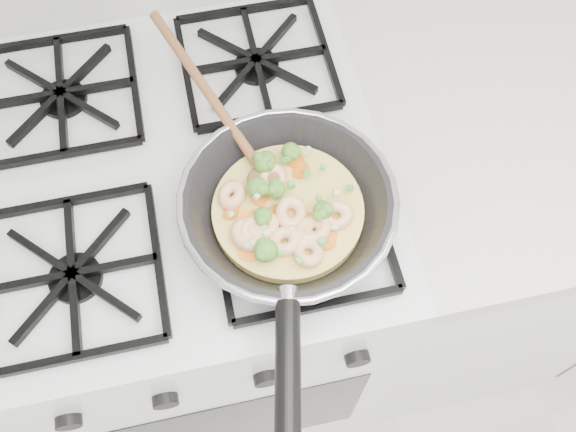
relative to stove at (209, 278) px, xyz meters
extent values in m
cube|color=white|center=(0.00, 0.00, -0.01)|extent=(0.60, 0.60, 0.90)
cube|color=black|center=(0.00, -0.30, -0.01)|extent=(0.48, 0.00, 0.40)
cube|color=black|center=(0.00, 0.00, 0.45)|extent=(0.56, 0.56, 0.02)
cube|color=white|center=(0.80, 0.00, -0.03)|extent=(1.00, 0.58, 0.86)
torus|color=silver|center=(0.14, -0.13, 0.51)|extent=(0.29, 0.29, 0.01)
cylinder|color=black|center=(0.09, -0.35, 0.51)|extent=(0.06, 0.17, 0.03)
cylinder|color=#F2D869|center=(0.14, -0.13, 0.48)|extent=(0.20, 0.20, 0.02)
ellipsoid|color=brown|center=(0.12, -0.09, 0.50)|extent=(0.06, 0.06, 0.02)
cylinder|color=brown|center=(0.06, 0.05, 0.53)|extent=(0.12, 0.27, 0.06)
torus|color=#F8C593|center=(0.12, -0.18, 0.50)|extent=(0.06, 0.06, 0.02)
torus|color=#F8C593|center=(0.09, -0.16, 0.50)|extent=(0.06, 0.05, 0.02)
torus|color=#F8C593|center=(0.15, -0.20, 0.50)|extent=(0.05, 0.05, 0.02)
torus|color=#F8C593|center=(0.07, -0.10, 0.50)|extent=(0.06, 0.06, 0.02)
torus|color=#F8C593|center=(0.10, -0.16, 0.50)|extent=(0.06, 0.06, 0.02)
torus|color=#F8C593|center=(0.13, -0.09, 0.50)|extent=(0.06, 0.06, 0.03)
torus|color=#F8C593|center=(0.14, -0.14, 0.50)|extent=(0.06, 0.06, 0.03)
torus|color=#F8C593|center=(0.08, -0.16, 0.50)|extent=(0.07, 0.07, 0.02)
torus|color=#F8C593|center=(0.16, -0.17, 0.50)|extent=(0.06, 0.06, 0.02)
torus|color=#F8C593|center=(0.20, -0.16, 0.50)|extent=(0.05, 0.05, 0.03)
torus|color=#F8C593|center=(0.17, -0.17, 0.50)|extent=(0.06, 0.06, 0.03)
ellipsoid|color=#599831|center=(0.10, -0.10, 0.51)|extent=(0.04, 0.04, 0.03)
ellipsoid|color=#599831|center=(0.10, -0.19, 0.51)|extent=(0.04, 0.04, 0.03)
ellipsoid|color=#599831|center=(0.12, -0.07, 0.51)|extent=(0.04, 0.04, 0.03)
ellipsoid|color=#599831|center=(0.16, -0.06, 0.51)|extent=(0.03, 0.03, 0.03)
ellipsoid|color=#599831|center=(0.18, -0.15, 0.51)|extent=(0.03, 0.03, 0.03)
ellipsoid|color=#599831|center=(0.13, -0.11, 0.51)|extent=(0.03, 0.03, 0.02)
ellipsoid|color=#599831|center=(0.10, -0.15, 0.51)|extent=(0.03, 0.03, 0.02)
ellipsoid|color=#599831|center=(0.12, -0.06, 0.51)|extent=(0.03, 0.03, 0.02)
cylinder|color=orange|center=(0.12, -0.06, 0.49)|extent=(0.03, 0.03, 0.00)
cylinder|color=orange|center=(0.06, -0.12, 0.49)|extent=(0.04, 0.04, 0.01)
cylinder|color=orange|center=(0.16, -0.06, 0.49)|extent=(0.03, 0.03, 0.00)
cylinder|color=orange|center=(0.12, -0.14, 0.49)|extent=(0.04, 0.04, 0.00)
cylinder|color=orange|center=(0.09, -0.17, 0.49)|extent=(0.03, 0.03, 0.01)
cylinder|color=orange|center=(0.11, -0.19, 0.49)|extent=(0.03, 0.03, 0.01)
cylinder|color=orange|center=(0.08, -0.14, 0.49)|extent=(0.03, 0.03, 0.01)
cylinder|color=orange|center=(0.10, -0.14, 0.49)|extent=(0.03, 0.03, 0.00)
cylinder|color=orange|center=(0.08, -0.18, 0.49)|extent=(0.03, 0.03, 0.01)
cylinder|color=orange|center=(0.18, -0.16, 0.49)|extent=(0.03, 0.03, 0.01)
cylinder|color=orange|center=(0.16, -0.06, 0.49)|extent=(0.03, 0.03, 0.00)
cylinder|color=orange|center=(0.18, -0.18, 0.49)|extent=(0.03, 0.03, 0.01)
cylinder|color=orange|center=(0.18, -0.19, 0.49)|extent=(0.03, 0.03, 0.01)
cylinder|color=orange|center=(0.11, -0.11, 0.49)|extent=(0.03, 0.03, 0.01)
cylinder|color=orange|center=(0.17, -0.08, 0.49)|extent=(0.04, 0.04, 0.01)
cylinder|color=orange|center=(0.16, -0.15, 0.49)|extent=(0.03, 0.03, 0.01)
cylinder|color=#5CB046|center=(0.17, -0.10, 0.51)|extent=(0.01, 0.01, 0.01)
cylinder|color=#5CB046|center=(0.11, -0.20, 0.51)|extent=(0.01, 0.01, 0.01)
cylinder|color=beige|center=(0.20, -0.13, 0.51)|extent=(0.01, 0.01, 0.01)
cylinder|color=beige|center=(0.19, -0.18, 0.51)|extent=(0.01, 0.01, 0.01)
cylinder|color=#5CB046|center=(0.15, -0.07, 0.51)|extent=(0.01, 0.01, 0.01)
cylinder|color=beige|center=(0.10, -0.12, 0.52)|extent=(0.01, 0.01, 0.01)
cylinder|color=beige|center=(0.18, -0.06, 0.51)|extent=(0.01, 0.01, 0.01)
cylinder|color=#5CB046|center=(0.10, -0.17, 0.51)|extent=(0.01, 0.01, 0.01)
cylinder|color=beige|center=(0.08, -0.18, 0.51)|extent=(0.01, 0.01, 0.01)
cylinder|color=#5CB046|center=(0.15, -0.11, 0.51)|extent=(0.01, 0.01, 0.01)
cylinder|color=#5CB046|center=(0.22, -0.13, 0.51)|extent=(0.01, 0.01, 0.01)
cylinder|color=#5CB046|center=(0.19, -0.10, 0.52)|extent=(0.01, 0.01, 0.01)
cylinder|color=#5CB046|center=(0.17, -0.20, 0.51)|extent=(0.01, 0.01, 0.01)
cylinder|color=#5CB046|center=(0.15, -0.07, 0.51)|extent=(0.01, 0.01, 0.01)
cylinder|color=#5CB046|center=(0.18, -0.14, 0.51)|extent=(0.01, 0.01, 0.01)
cylinder|color=beige|center=(0.14, -0.17, 0.51)|extent=(0.01, 0.01, 0.01)
cylinder|color=beige|center=(0.06, -0.14, 0.52)|extent=(0.01, 0.01, 0.01)
cylinder|color=#5CB046|center=(0.13, -0.22, 0.51)|extent=(0.01, 0.01, 0.01)
cylinder|color=beige|center=(0.11, -0.07, 0.51)|extent=(0.01, 0.01, 0.01)
camera|label=1|loc=(0.06, -0.51, 1.21)|focal=39.25mm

